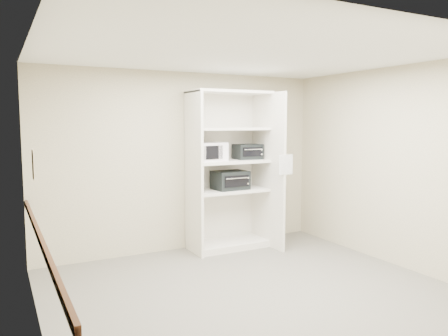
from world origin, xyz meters
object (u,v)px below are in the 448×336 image
shelving_unit (232,175)px  microwave (209,152)px  toaster_oven_upper (248,152)px  toaster_oven_lower (230,180)px

shelving_unit → microwave: 0.53m
shelving_unit → toaster_oven_upper: bearing=8.2°
microwave → shelving_unit: bearing=-11.5°
microwave → toaster_oven_upper: microwave is taller
microwave → toaster_oven_upper: bearing=-5.5°
microwave → toaster_oven_lower: size_ratio=0.90×
shelving_unit → toaster_oven_upper: 0.48m
toaster_oven_upper → microwave: bearing=-176.4°
toaster_oven_upper → toaster_oven_lower: bearing=-168.3°
microwave → toaster_oven_upper: size_ratio=1.12×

